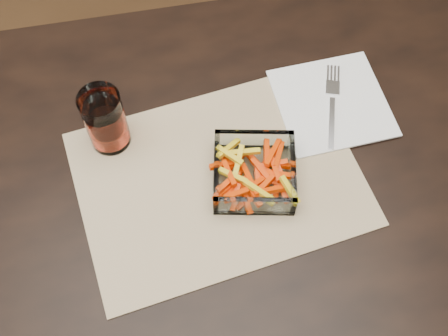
{
  "coord_description": "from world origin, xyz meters",
  "views": [
    {
      "loc": [
        -0.03,
        -0.35,
        1.56
      ],
      "look_at": [
        0.05,
        0.06,
        0.78
      ],
      "focal_mm": 45.0,
      "sensor_mm": 36.0,
      "label": 1
    }
  ],
  "objects_px": {
    "glass_bowl": "(254,173)",
    "tumbler": "(106,121)",
    "fork": "(332,103)",
    "dining_table": "(202,237)"
  },
  "relations": [
    {
      "from": "glass_bowl",
      "to": "tumbler",
      "type": "relative_size",
      "value": 1.28
    },
    {
      "from": "glass_bowl",
      "to": "fork",
      "type": "xyz_separation_m",
      "value": [
        0.17,
        0.12,
        -0.01
      ]
    },
    {
      "from": "glass_bowl",
      "to": "fork",
      "type": "bearing_deg",
      "value": 35.34
    },
    {
      "from": "fork",
      "to": "glass_bowl",
      "type": "bearing_deg",
      "value": -127.07
    },
    {
      "from": "dining_table",
      "to": "fork",
      "type": "height_order",
      "value": "fork"
    },
    {
      "from": "glass_bowl",
      "to": "dining_table",
      "type": "bearing_deg",
      "value": -153.71
    },
    {
      "from": "fork",
      "to": "tumbler",
      "type": "bearing_deg",
      "value": -162.83
    },
    {
      "from": "dining_table",
      "to": "tumbler",
      "type": "bearing_deg",
      "value": 125.95
    },
    {
      "from": "dining_table",
      "to": "fork",
      "type": "relative_size",
      "value": 9.28
    },
    {
      "from": "dining_table",
      "to": "fork",
      "type": "distance_m",
      "value": 0.33
    }
  ]
}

